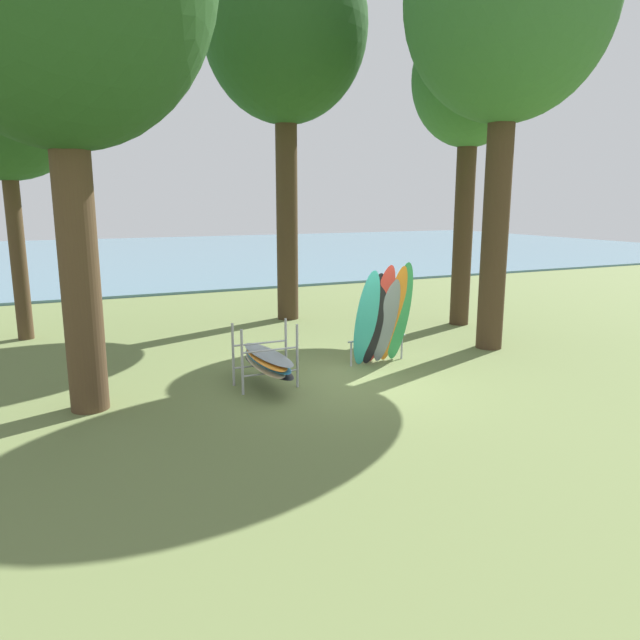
# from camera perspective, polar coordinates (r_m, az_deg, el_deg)

# --- Properties ---
(ground_plane) EXTENTS (80.00, 80.00, 0.00)m
(ground_plane) POSITION_cam_1_polar(r_m,az_deg,el_deg) (11.95, 3.36, -5.82)
(ground_plane) COLOR olive
(lake_water) EXTENTS (80.00, 36.00, 0.10)m
(lake_water) POSITION_cam_1_polar(r_m,az_deg,el_deg) (41.18, -17.03, 6.11)
(lake_water) COLOR slate
(lake_water) RESTS_ON ground
(tree_foreground_right) EXTENTS (4.65, 4.65, 10.63)m
(tree_foreground_right) POSITION_cam_1_polar(r_m,az_deg,el_deg) (15.28, 17.88, 27.34)
(tree_foreground_right) COLOR #42301E
(tree_foreground_right) RESTS_ON ground
(tree_mid_behind) EXTENTS (3.19, 3.19, 8.66)m
(tree_mid_behind) POSITION_cam_1_polar(r_m,az_deg,el_deg) (17.67, 14.40, 21.28)
(tree_mid_behind) COLOR #42301E
(tree_mid_behind) RESTS_ON ground
(tree_far_left_back) EXTENTS (4.68, 4.68, 11.09)m
(tree_far_left_back) POSITION_cam_1_polar(r_m,az_deg,el_deg) (18.37, -3.43, 26.41)
(tree_far_left_back) COLOR #42301E
(tree_far_left_back) RESTS_ON ground
(leaning_board_pile) EXTENTS (1.52, 0.85, 2.28)m
(leaning_board_pile) POSITION_cam_1_polar(r_m,az_deg,el_deg) (12.79, 6.20, 0.26)
(leaning_board_pile) COLOR #38B2AD
(leaning_board_pile) RESTS_ON ground
(board_storage_rack) EXTENTS (1.15, 2.13, 1.25)m
(board_storage_rack) POSITION_cam_1_polar(r_m,az_deg,el_deg) (11.43, -5.22, -3.92)
(board_storage_rack) COLOR #9EA0A5
(board_storage_rack) RESTS_ON ground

